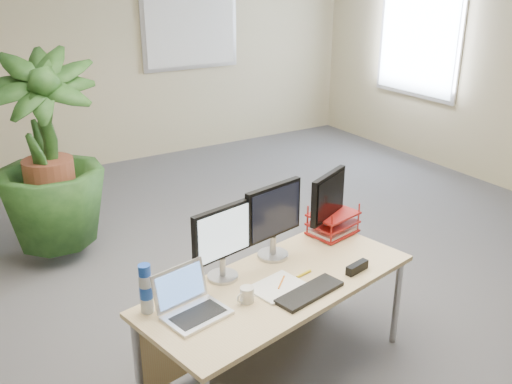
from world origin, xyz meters
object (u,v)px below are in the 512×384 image
desk (268,295)px  monitor_right (274,216)px  floor_plant (49,174)px  monitor_left (222,238)px  laptop (190,302)px

desk → monitor_right: 0.47m
desk → monitor_right: monitor_right is taller
desk → floor_plant: (-0.73, 2.13, 0.24)m
desk → monitor_left: monitor_left is taller
floor_plant → laptop: size_ratio=4.05×
floor_plant → laptop: (0.19, -2.22, -0.05)m
monitor_left → laptop: (-0.31, -0.22, -0.20)m
monitor_right → floor_plant: bearing=114.6°
desk → laptop: bearing=-170.2°
desk → floor_plant: bearing=109.0°
desk → laptop: (-0.55, -0.09, 0.19)m
floor_plant → monitor_right: bearing=-65.4°
monitor_left → laptop: monitor_left is taller
monitor_right → monitor_left: bearing=-170.4°
desk → monitor_left: size_ratio=3.99×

